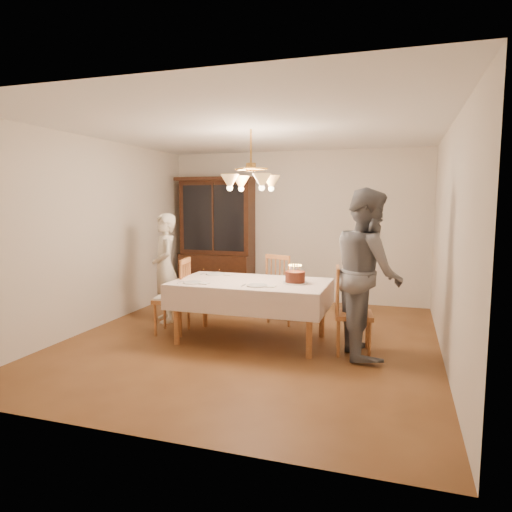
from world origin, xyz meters
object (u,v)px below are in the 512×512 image
(birthday_cake, at_px, (295,278))
(chair_far_side, at_px, (285,292))
(dining_table, at_px, (251,287))
(elderly_woman, at_px, (165,268))
(china_hutch, at_px, (217,241))

(birthday_cake, bearing_deg, chair_far_side, 111.27)
(chair_far_side, xyz_separation_m, birthday_cake, (0.37, -0.94, 0.39))
(dining_table, xyz_separation_m, birthday_cake, (0.55, 0.03, 0.14))
(elderly_woman, bearing_deg, birthday_cake, 37.91)
(dining_table, distance_m, chair_far_side, 1.02)
(dining_table, distance_m, china_hutch, 2.67)
(chair_far_side, distance_m, elderly_woman, 1.76)
(elderly_woman, relative_size, birthday_cake, 5.24)
(china_hutch, xyz_separation_m, birthday_cake, (1.94, -2.23, -0.21))
(china_hutch, relative_size, elderly_woman, 1.38)
(elderly_woman, bearing_deg, china_hutch, 138.32)
(dining_table, bearing_deg, birthday_cake, 2.93)
(china_hutch, xyz_separation_m, chair_far_side, (1.58, -1.28, -0.60))
(china_hutch, distance_m, birthday_cake, 2.96)
(china_hutch, relative_size, birthday_cake, 7.20)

